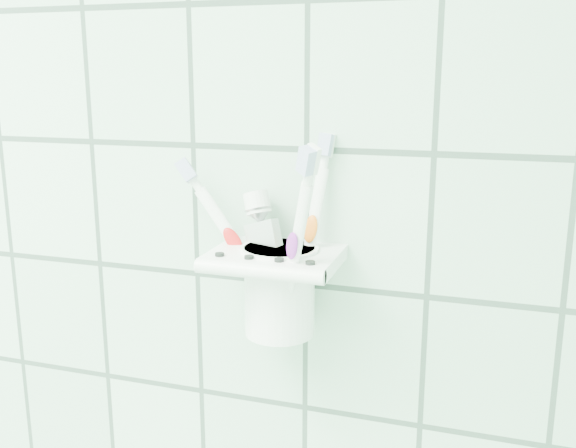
# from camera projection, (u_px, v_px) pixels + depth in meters

# --- Properties ---
(holder_bracket) EXTENTS (0.13, 0.11, 0.04)m
(holder_bracket) POSITION_uv_depth(u_px,v_px,m) (276.00, 259.00, 0.68)
(holder_bracket) COLOR white
(holder_bracket) RESTS_ON wall_back
(cup) EXTENTS (0.08, 0.08, 0.10)m
(cup) POSITION_uv_depth(u_px,v_px,m) (280.00, 287.00, 0.69)
(cup) COLOR white
(cup) RESTS_ON holder_bracket
(toothbrush_pink) EXTENTS (0.12, 0.03, 0.20)m
(toothbrush_pink) POSITION_uv_depth(u_px,v_px,m) (288.00, 228.00, 0.68)
(toothbrush_pink) COLOR white
(toothbrush_pink) RESTS_ON cup
(toothbrush_blue) EXTENTS (0.03, 0.05, 0.21)m
(toothbrush_blue) POSITION_uv_depth(u_px,v_px,m) (296.00, 232.00, 0.67)
(toothbrush_blue) COLOR white
(toothbrush_blue) RESTS_ON cup
(toothbrush_orange) EXTENTS (0.06, 0.07, 0.22)m
(toothbrush_orange) POSITION_uv_depth(u_px,v_px,m) (281.00, 229.00, 0.66)
(toothbrush_orange) COLOR white
(toothbrush_orange) RESTS_ON cup
(toothpaste_tube) EXTENTS (0.07, 0.05, 0.16)m
(toothpaste_tube) POSITION_uv_depth(u_px,v_px,m) (280.00, 251.00, 0.67)
(toothpaste_tube) COLOR silver
(toothpaste_tube) RESTS_ON cup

